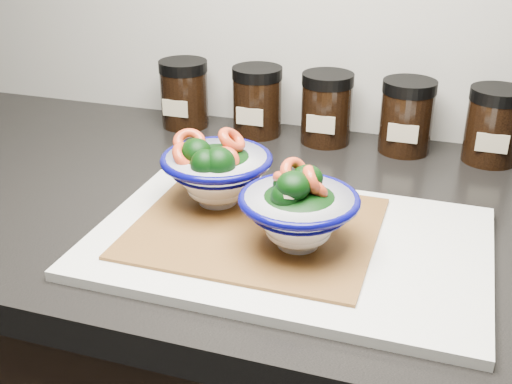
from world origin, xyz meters
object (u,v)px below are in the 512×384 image
(cutting_board, at_px, (289,242))
(spice_jar_c, at_px, (327,108))
(spice_jar_e, at_px, (494,125))
(bowl_left, at_px, (215,171))
(bowl_right, at_px, (298,210))
(spice_jar_a, at_px, (184,94))
(spice_jar_d, at_px, (407,116))
(spice_jar_b, at_px, (257,101))

(cutting_board, relative_size, spice_jar_c, 3.98)
(cutting_board, relative_size, spice_jar_e, 3.98)
(bowl_left, distance_m, spice_jar_e, 0.44)
(spice_jar_e, bearing_deg, spice_jar_c, 180.00)
(bowl_left, relative_size, bowl_right, 1.04)
(bowl_right, height_order, spice_jar_e, bowl_right)
(spice_jar_a, height_order, spice_jar_c, same)
(bowl_right, relative_size, spice_jar_d, 1.18)
(spice_jar_a, relative_size, spice_jar_d, 1.00)
(spice_jar_b, xyz_separation_m, spice_jar_d, (0.24, 0.00, 0.00))
(bowl_right, height_order, spice_jar_a, bowl_right)
(cutting_board, xyz_separation_m, spice_jar_e, (0.22, 0.34, 0.05))
(spice_jar_d, bearing_deg, spice_jar_b, 180.00)
(bowl_right, bearing_deg, spice_jar_a, 129.55)
(cutting_board, height_order, bowl_right, bowl_right)
(bowl_right, xyz_separation_m, spice_jar_d, (0.08, 0.36, -0.00))
(cutting_board, relative_size, bowl_left, 3.23)
(spice_jar_c, bearing_deg, bowl_left, -104.67)
(spice_jar_b, relative_size, spice_jar_d, 1.00)
(spice_jar_a, bearing_deg, spice_jar_e, 0.00)
(spice_jar_b, relative_size, spice_jar_e, 1.00)
(bowl_left, height_order, spice_jar_b, bowl_left)
(spice_jar_b, distance_m, spice_jar_c, 0.12)
(spice_jar_b, bearing_deg, cutting_board, -66.19)
(bowl_left, bearing_deg, spice_jar_c, 75.33)
(bowl_left, xyz_separation_m, spice_jar_c, (0.08, 0.29, -0.00))
(spice_jar_a, height_order, spice_jar_b, same)
(bowl_right, xyz_separation_m, spice_jar_c, (-0.05, 0.36, -0.00))
(spice_jar_a, bearing_deg, spice_jar_b, 0.00)
(spice_jar_b, bearing_deg, spice_jar_d, 0.00)
(bowl_left, relative_size, spice_jar_c, 1.23)
(cutting_board, bearing_deg, spice_jar_b, 113.81)
(bowl_left, bearing_deg, cutting_board, -24.61)
(spice_jar_a, distance_m, spice_jar_c, 0.25)
(cutting_board, relative_size, spice_jar_b, 3.98)
(cutting_board, height_order, spice_jar_e, spice_jar_e)
(cutting_board, distance_m, spice_jar_c, 0.34)
(spice_jar_c, xyz_separation_m, spice_jar_e, (0.25, 0.00, 0.00))
(bowl_right, xyz_separation_m, spice_jar_b, (-0.16, 0.36, -0.00))
(spice_jar_e, bearing_deg, spice_jar_b, 180.00)
(cutting_board, bearing_deg, spice_jar_c, 95.65)
(spice_jar_c, bearing_deg, spice_jar_e, 0.00)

